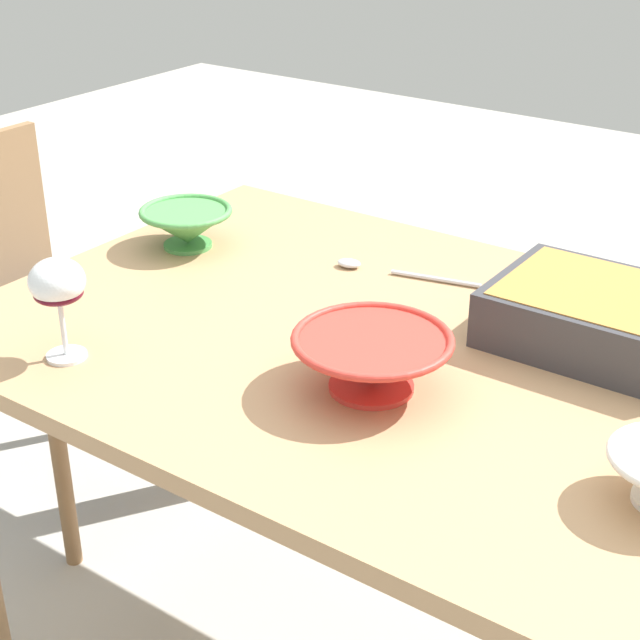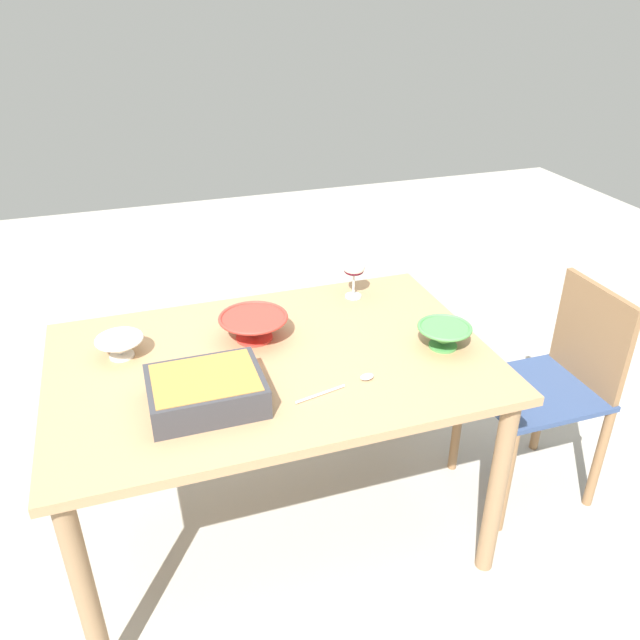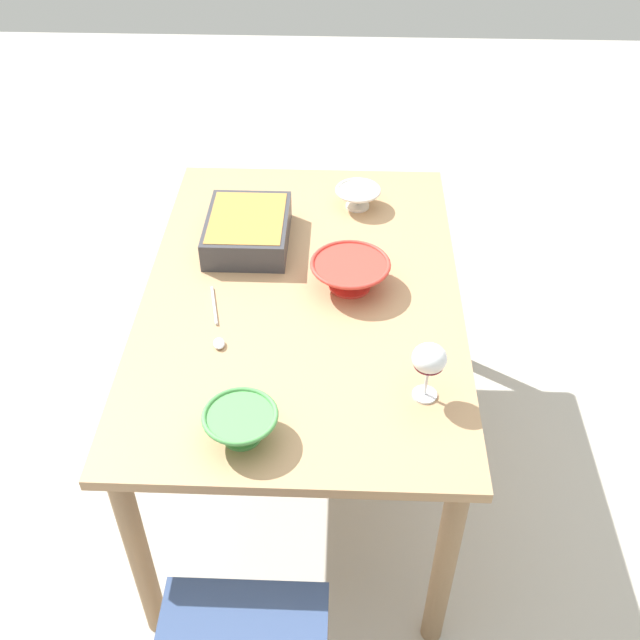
% 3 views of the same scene
% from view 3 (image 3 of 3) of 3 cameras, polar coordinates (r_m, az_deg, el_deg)
% --- Properties ---
extents(ground_plane, '(8.00, 8.00, 0.00)m').
position_cam_3_polar(ground_plane, '(2.68, -1.12, -10.23)').
color(ground_plane, '#B2ADA3').
extents(dining_table, '(1.38, 0.91, 0.74)m').
position_cam_3_polar(dining_table, '(2.21, -1.34, 0.39)').
color(dining_table, tan).
rests_on(dining_table, ground_plane).
extents(wine_glass, '(0.08, 0.08, 0.16)m').
position_cam_3_polar(wine_glass, '(1.78, 8.31, -3.12)').
color(wine_glass, white).
rests_on(wine_glass, dining_table).
extents(casserole_dish, '(0.32, 0.25, 0.09)m').
position_cam_3_polar(casserole_dish, '(2.33, -5.53, 6.95)').
color(casserole_dish, '#38383D').
rests_on(casserole_dish, dining_table).
extents(mixing_bowl, '(0.15, 0.15, 0.07)m').
position_cam_3_polar(mixing_bowl, '(2.50, 2.90, 9.39)').
color(mixing_bowl, white).
rests_on(mixing_bowl, dining_table).
extents(small_bowl, '(0.18, 0.18, 0.08)m').
position_cam_3_polar(small_bowl, '(1.74, -6.05, -7.86)').
color(small_bowl, '#4C994C').
rests_on(small_bowl, dining_table).
extents(serving_bowl, '(0.23, 0.23, 0.09)m').
position_cam_3_polar(serving_bowl, '(2.14, 2.31, 3.60)').
color(serving_bowl, red).
rests_on(serving_bowl, dining_table).
extents(serving_spoon, '(0.27, 0.08, 0.01)m').
position_cam_3_polar(serving_spoon, '(2.03, -7.83, -0.69)').
color(serving_spoon, silver).
rests_on(serving_spoon, dining_table).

